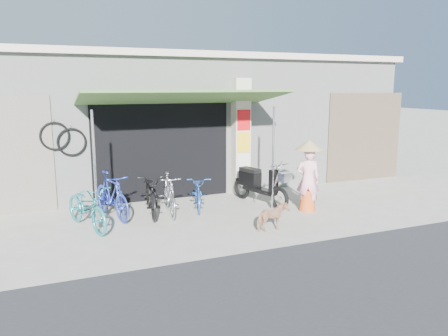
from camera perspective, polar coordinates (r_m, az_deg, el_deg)
name	(u,v)px	position (r m, az deg, el deg)	size (l,w,h in m)	color
ground	(251,223)	(9.17, 3.56, -7.14)	(80.00, 80.00, 0.00)	#B0AA9F
road_strip	(422,334)	(5.80, 24.48, -19.13)	(80.00, 6.00, 0.01)	#313134
bicycle_shop	(179,118)	(13.53, -5.86, 6.50)	(12.30, 5.30, 3.66)	#A7ACA4
shop_pillar	(240,137)	(11.39, 2.13, 4.08)	(0.42, 0.44, 3.00)	beige
awning	(184,99)	(9.92, -5.20, 8.96)	(4.60, 1.88, 2.72)	#3C622C
neighbour_right	(364,137)	(13.76, 17.85, 3.88)	(2.60, 0.06, 2.60)	brown
bike_teal	(87,207)	(9.08, -17.46, -4.84)	(0.60, 1.72, 0.90)	#1C7A81
bike_blue	(112,195)	(9.68, -14.47, -3.46)	(0.47, 1.65, 0.99)	#213197
bike_black	(151,193)	(9.77, -9.48, -3.24)	(0.64, 1.82, 0.96)	black
bike_silver	(169,194)	(9.70, -7.18, -3.38)	(0.43, 1.54, 0.92)	silver
bike_navy	(198,192)	(10.10, -3.38, -3.13)	(0.53, 1.52, 0.80)	#224B9C
street_dog	(273,217)	(8.65, 6.36, -6.38)	(0.30, 0.65, 0.55)	#95674F
moped	(259,184)	(10.51, 4.53, -2.13)	(0.74, 1.83, 1.06)	black
nun	(308,175)	(10.03, 10.93, -0.96)	(0.64, 0.64, 1.62)	pink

